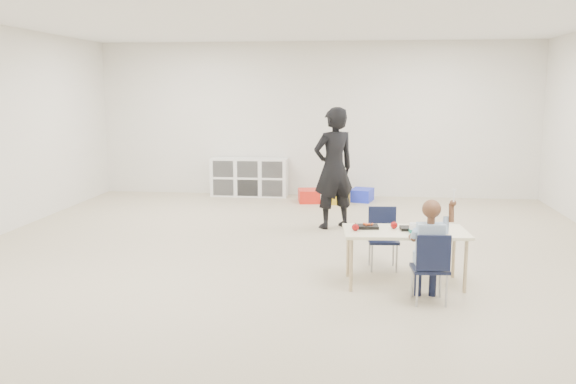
# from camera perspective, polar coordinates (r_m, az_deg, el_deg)

# --- Properties ---
(room) EXTENTS (9.00, 9.02, 2.80)m
(room) POSITION_cam_1_polar(r_m,az_deg,el_deg) (6.74, -0.12, 4.96)
(room) COLOR beige
(room) RESTS_ON ground
(table) EXTENTS (1.26, 0.70, 0.56)m
(table) POSITION_cam_1_polar(r_m,az_deg,el_deg) (6.25, 10.83, -5.99)
(table) COLOR #F9EFC7
(table) RESTS_ON ground
(chair_near) EXTENTS (0.35, 0.33, 0.67)m
(chair_near) POSITION_cam_1_polar(r_m,az_deg,el_deg) (5.77, 13.12, -6.86)
(chair_near) COLOR black
(chair_near) RESTS_ON ground
(chair_far) EXTENTS (0.35, 0.33, 0.67)m
(chair_far) POSITION_cam_1_polar(r_m,az_deg,el_deg) (6.72, 8.90, -4.38)
(chair_far) COLOR black
(chair_far) RESTS_ON ground
(child) EXTENTS (0.48, 0.48, 1.05)m
(child) POSITION_cam_1_polar(r_m,az_deg,el_deg) (5.71, 13.19, -5.01)
(child) COLOR #9DB2D5
(child) RESTS_ON chair_near
(lunch_tray_near) EXTENTS (0.23, 0.18, 0.03)m
(lunch_tray_near) POSITION_cam_1_polar(r_m,az_deg,el_deg) (6.21, 11.48, -3.36)
(lunch_tray_near) COLOR black
(lunch_tray_near) RESTS_ON table
(lunch_tray_far) EXTENTS (0.23, 0.18, 0.03)m
(lunch_tray_far) POSITION_cam_1_polar(r_m,az_deg,el_deg) (6.21, 7.43, -3.24)
(lunch_tray_far) COLOR black
(lunch_tray_far) RESTS_ON table
(milk_carton) EXTENTS (0.08, 0.08, 0.10)m
(milk_carton) POSITION_cam_1_polar(r_m,az_deg,el_deg) (6.05, 11.64, -3.36)
(milk_carton) COLOR white
(milk_carton) RESTS_ON table
(bread_roll) EXTENTS (0.09, 0.09, 0.07)m
(bread_roll) POSITION_cam_1_polar(r_m,az_deg,el_deg) (6.15, 13.96, -3.39)
(bread_roll) COLOR tan
(bread_roll) RESTS_ON table
(apple_near) EXTENTS (0.07, 0.07, 0.07)m
(apple_near) POSITION_cam_1_polar(r_m,az_deg,el_deg) (6.22, 9.89, -3.08)
(apple_near) COLOR maroon
(apple_near) RESTS_ON table
(apple_far) EXTENTS (0.07, 0.07, 0.07)m
(apple_far) POSITION_cam_1_polar(r_m,az_deg,el_deg) (6.07, 6.32, -3.31)
(apple_far) COLOR maroon
(apple_far) RESTS_ON table
(cubby_shelf) EXTENTS (1.40, 0.40, 0.70)m
(cubby_shelf) POSITION_cam_1_polar(r_m,az_deg,el_deg) (11.24, -3.63, 1.40)
(cubby_shelf) COLOR white
(cubby_shelf) RESTS_ON ground
(adult) EXTENTS (0.74, 0.68, 1.71)m
(adult) POSITION_cam_1_polar(r_m,az_deg,el_deg) (8.56, 4.29, 2.23)
(adult) COLOR black
(adult) RESTS_ON ground
(bin_red) EXTENTS (0.43, 0.51, 0.22)m
(bin_red) POSITION_cam_1_polar(r_m,az_deg,el_deg) (10.64, 1.97, -0.36)
(bin_red) COLOR red
(bin_red) RESTS_ON ground
(bin_yellow) EXTENTS (0.45, 0.55, 0.25)m
(bin_yellow) POSITION_cam_1_polar(r_m,az_deg,el_deg) (10.59, 4.76, -0.36)
(bin_yellow) COLOR gold
(bin_yellow) RESTS_ON ground
(bin_blue) EXTENTS (0.44, 0.51, 0.22)m
(bin_blue) POSITION_cam_1_polar(r_m,az_deg,el_deg) (10.81, 6.93, -0.28)
(bin_blue) COLOR #1D2DDB
(bin_blue) RESTS_ON ground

